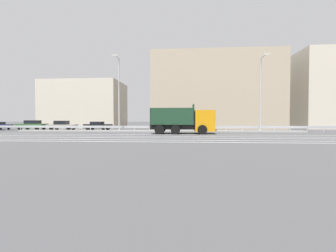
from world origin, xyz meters
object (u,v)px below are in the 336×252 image
object	(u,v)px
median_road_sign	(156,122)
parked_car_2	(62,125)
dump_truck	(191,122)
parked_car_1	(32,125)
street_lamp_2	(261,91)
parked_car_3	(98,126)
street_lamp_1	(119,91)

from	to	relation	value
median_road_sign	parked_car_2	distance (m)	15.56
dump_truck	parked_car_2	distance (m)	21.19
parked_car_1	street_lamp_2	bearing A→B (deg)	-98.66
street_lamp_2	parked_car_1	world-z (taller)	street_lamp_2
street_lamp_2	parked_car_2	distance (m)	29.31
dump_truck	parked_car_3	size ratio (longest dim) A/B	1.76
street_lamp_1	parked_car_3	xyz separation A→B (m)	(-4.61, 4.26, -4.76)
street_lamp_1	dump_truck	bearing A→B (deg)	-21.77
median_road_sign	parked_car_2	size ratio (longest dim) A/B	0.58
street_lamp_1	parked_car_1	size ratio (longest dim) A/B	2.25
dump_truck	parked_car_2	xyz separation A→B (m)	(-19.72, 7.72, -0.60)
dump_truck	street_lamp_2	size ratio (longest dim) A/B	0.77
parked_car_1	dump_truck	bearing A→B (deg)	-109.54
dump_truck	parked_car_2	world-z (taller)	dump_truck
street_lamp_2	parked_car_3	distance (m)	24.01
dump_truck	street_lamp_1	distance (m)	11.11
street_lamp_1	parked_car_2	bearing A→B (deg)	158.97
median_road_sign	dump_truck	bearing A→B (deg)	-41.51
median_road_sign	parked_car_1	world-z (taller)	median_road_sign
parked_car_1	parked_car_2	distance (m)	5.20
parked_car_1	parked_car_2	size ratio (longest dim) A/B	1.02
street_lamp_2	parked_car_3	bearing A→B (deg)	169.67
street_lamp_1	parked_car_3	size ratio (longest dim) A/B	2.39
parked_car_2	parked_car_3	distance (m)	5.53
parked_car_3	street_lamp_2	bearing A→B (deg)	82.48
parked_car_1	parked_car_2	world-z (taller)	parked_car_1
dump_truck	parked_car_1	distance (m)	26.19
median_road_sign	parked_car_1	xyz separation A→B (m)	(-20.30, 4.01, -0.59)
dump_truck	median_road_sign	distance (m)	6.15
parked_car_2	parked_car_3	bearing A→B (deg)	89.41
median_road_sign	street_lamp_2	distance (m)	14.15
median_road_sign	parked_car_3	size ratio (longest dim) A/B	0.60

